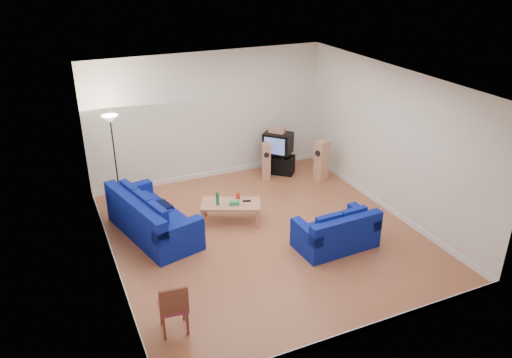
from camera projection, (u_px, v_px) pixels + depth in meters
name	position (u px, v px, depth m)	size (l,w,h in m)	color
room	(264.00, 166.00, 9.64)	(6.01, 6.51, 3.21)	brown
sofa_three_seat	(151.00, 220.00, 10.15)	(1.55, 2.51, 0.90)	navy
sofa_loveseat	(337.00, 234.00, 9.75)	(1.59, 0.94, 0.78)	navy
coffee_table	(231.00, 205.00, 10.62)	(1.40, 1.09, 0.45)	tan
bottle	(218.00, 199.00, 10.46)	(0.07, 0.07, 0.29)	#197233
tissue_box	(234.00, 203.00, 10.51)	(0.20, 0.11, 0.08)	green
red_canister	(238.00, 196.00, 10.77)	(0.09, 0.09, 0.13)	red
remote	(247.00, 201.00, 10.66)	(0.17, 0.05, 0.02)	black
tv_stand	(279.00, 164.00, 13.06)	(0.77, 0.43, 0.47)	black
av_receiver	(280.00, 155.00, 12.92)	(0.43, 0.35, 0.10)	black
television	(278.00, 143.00, 12.80)	(0.84, 0.85, 0.53)	black
centre_speaker	(277.00, 130.00, 12.69)	(0.41, 0.16, 0.14)	tan
speaker_left	(266.00, 161.00, 12.67)	(0.31, 0.34, 0.93)	tan
speaker_right	(321.00, 161.00, 12.51)	(0.37, 0.33, 1.06)	tan
floor_lamp	(112.00, 132.00, 10.76)	(0.37, 0.37, 2.15)	black
dining_chair	(173.00, 306.00, 7.47)	(0.47, 0.47, 0.90)	brown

